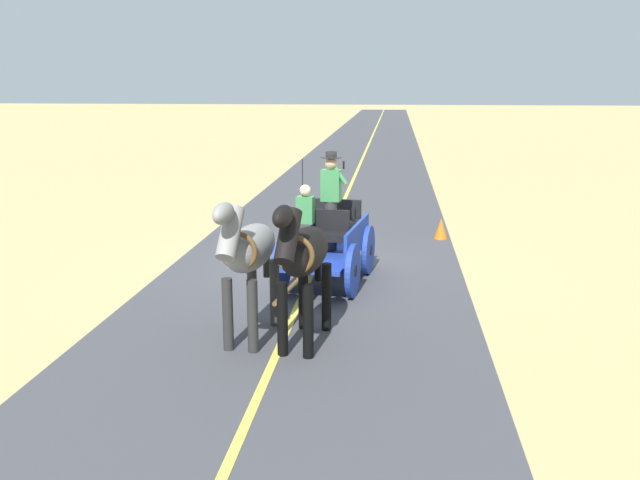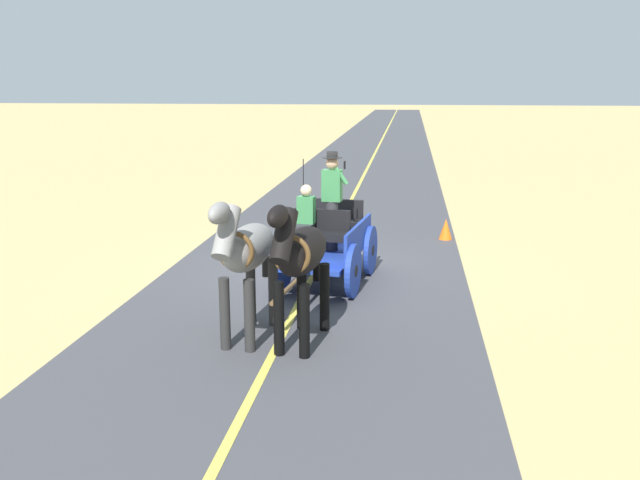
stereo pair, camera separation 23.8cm
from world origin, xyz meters
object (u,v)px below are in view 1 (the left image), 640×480
at_px(horse_drawn_carriage, 326,241).
at_px(horse_near_side, 303,256).
at_px(horse_off_side, 249,252).
at_px(traffic_cone, 441,229).

distance_m(horse_drawn_carriage, horse_near_side, 3.10).
distance_m(horse_off_side, traffic_cone, 7.71).
relative_size(horse_drawn_carriage, horse_near_side, 2.04).
height_order(horse_off_side, traffic_cone, horse_off_side).
height_order(horse_drawn_carriage, horse_near_side, horse_drawn_carriage).
bearing_deg(horse_near_side, traffic_cone, -108.78).
xyz_separation_m(horse_drawn_carriage, horse_near_side, (0.01, 3.06, 0.51)).
distance_m(horse_near_side, traffic_cone, 7.51).
height_order(horse_drawn_carriage, horse_off_side, horse_drawn_carriage).
bearing_deg(traffic_cone, horse_drawn_carriage, 59.14).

